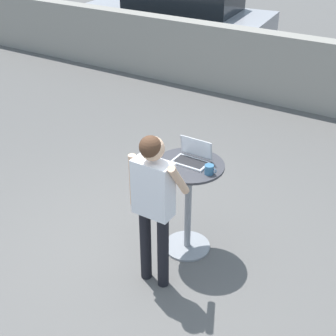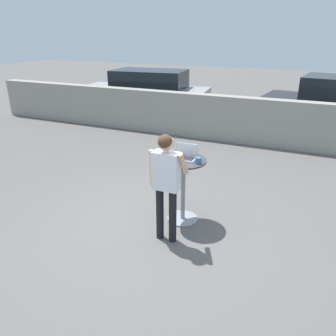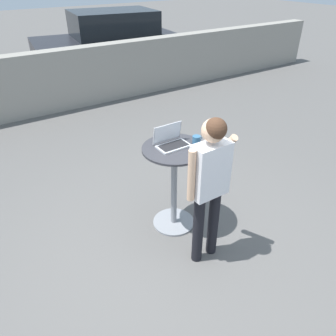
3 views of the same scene
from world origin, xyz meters
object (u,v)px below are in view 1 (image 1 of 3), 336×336
laptop (193,157)px  standing_person (153,196)px  coffee_mug (209,170)px  parked_car_further_down (177,19)px  cafe_table (188,197)px

laptop → standing_person: size_ratio=0.21×
coffee_mug → parked_car_further_down: (-4.01, 6.06, -0.26)m
coffee_mug → parked_car_further_down: bearing=123.5°
cafe_table → standing_person: standing_person is taller
laptop → standing_person: 0.68m
coffee_mug → standing_person: bearing=-116.0°
standing_person → parked_car_further_down: bearing=119.5°
laptop → cafe_table: bearing=-89.9°
coffee_mug → standing_person: size_ratio=0.08×
coffee_mug → parked_car_further_down: parked_car_further_down is taller
cafe_table → laptop: (-0.00, 0.06, 0.44)m
laptop → coffee_mug: (0.25, -0.12, -0.01)m
parked_car_further_down → laptop: bearing=-57.6°
laptop → parked_car_further_down: size_ratio=0.08×
coffee_mug → standing_person: standing_person is taller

